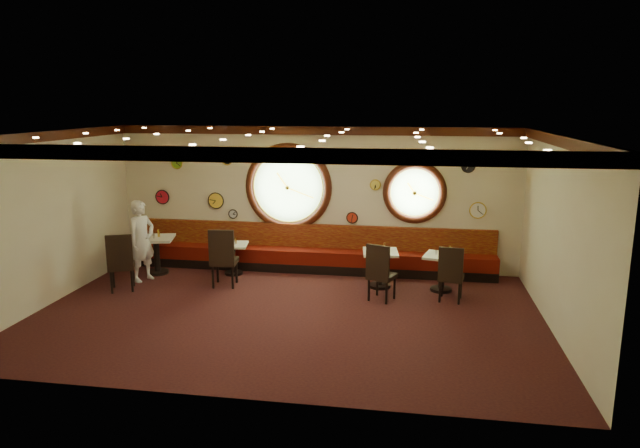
{
  "coord_description": "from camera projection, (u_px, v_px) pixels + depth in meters",
  "views": [
    {
      "loc": [
        2.12,
        -9.41,
        3.71
      ],
      "look_at": [
        0.47,
        0.8,
        1.5
      ],
      "focal_mm": 32.0,
      "sensor_mm": 36.0,
      "label": 1
    }
  ],
  "objects": [
    {
      "name": "condiment_a_bottle",
      "position": [
        159.0,
        233.0,
        12.49
      ],
      "size": [
        0.05,
        0.05,
        0.16
      ],
      "primitive_type": "cylinder",
      "color": "gold",
      "rests_on": "table_a"
    },
    {
      "name": "condiment_b_pepper",
      "position": [
        235.0,
        242.0,
        12.37
      ],
      "size": [
        0.04,
        0.04,
        0.1
      ],
      "primitive_type": "cylinder",
      "color": "#B9BABE",
      "rests_on": "table_b"
    },
    {
      "name": "condiment_c_bottle",
      "position": [
        384.0,
        246.0,
        11.61
      ],
      "size": [
        0.05,
        0.05,
        0.14
      ],
      "primitive_type": "cylinder",
      "color": "gold",
      "rests_on": "table_c"
    },
    {
      "name": "wall_clock_2",
      "position": [
        227.0,
        159.0,
        12.84
      ],
      "size": [
        0.24,
        0.03,
        0.24
      ],
      "primitive_type": "cylinder",
      "rotation": [
        1.57,
        0.0,
        0.0
      ],
      "color": "black",
      "rests_on": "wall_back"
    },
    {
      "name": "wall_left",
      "position": [
        49.0,
        219.0,
        10.56
      ],
      "size": [
        0.02,
        6.0,
        3.2
      ],
      "primitive_type": "cube",
      "color": "beige",
      "rests_on": "floor"
    },
    {
      "name": "condiment_a_salt",
      "position": [
        153.0,
        234.0,
        12.55
      ],
      "size": [
        0.04,
        0.04,
        0.1
      ],
      "primitive_type": "cylinder",
      "color": "silver",
      "rests_on": "table_a"
    },
    {
      "name": "table_a",
      "position": [
        157.0,
        251.0,
        12.52
      ],
      "size": [
        0.9,
        0.9,
        0.82
      ],
      "color": "black",
      "rests_on": "floor"
    },
    {
      "name": "porthole_right_glass",
      "position": [
        415.0,
        192.0,
        12.36
      ],
      "size": [
        1.1,
        0.02,
        1.1
      ],
      "primitive_type": "cylinder",
      "rotation": [
        1.57,
        0.0,
        0.0
      ],
      "color": "#8EBE72",
      "rests_on": "wall_back"
    },
    {
      "name": "wall_clock_5",
      "position": [
        375.0,
        185.0,
        12.43
      ],
      "size": [
        0.22,
        0.03,
        0.22
      ],
      "primitive_type": "cylinder",
      "rotation": [
        1.57,
        0.0,
        0.0
      ],
      "color": "#F4E251",
      "rests_on": "wall_back"
    },
    {
      "name": "condiment_d_bottle",
      "position": [
        450.0,
        250.0,
        11.37
      ],
      "size": [
        0.05,
        0.05,
        0.17
      ],
      "primitive_type": "cylinder",
      "color": "gold",
      "rests_on": "table_d"
    },
    {
      "name": "condiment_d_pepper",
      "position": [
        442.0,
        253.0,
        11.24
      ],
      "size": [
        0.04,
        0.04,
        0.1
      ],
      "primitive_type": "cylinder",
      "color": "silver",
      "rests_on": "table_d"
    },
    {
      "name": "condiment_a_pepper",
      "position": [
        154.0,
        236.0,
        12.36
      ],
      "size": [
        0.04,
        0.04,
        0.1
      ],
      "primitive_type": "cylinder",
      "color": "silver",
      "rests_on": "table_a"
    },
    {
      "name": "wall_right",
      "position": [
        559.0,
        237.0,
        9.15
      ],
      "size": [
        0.02,
        6.0,
        3.2
      ],
      "primitive_type": "cube",
      "color": "beige",
      "rests_on": "floor"
    },
    {
      "name": "table_d",
      "position": [
        442.0,
        268.0,
        11.37
      ],
      "size": [
        0.82,
        0.82,
        0.75
      ],
      "color": "black",
      "rests_on": "floor"
    },
    {
      "name": "condiment_b_bottle",
      "position": [
        236.0,
        240.0,
        12.45
      ],
      "size": [
        0.04,
        0.04,
        0.14
      ],
      "primitive_type": "cylinder",
      "color": "gold",
      "rests_on": "table_b"
    },
    {
      "name": "porthole_left_ring",
      "position": [
        288.0,
        187.0,
        12.74
      ],
      "size": [
        1.61,
        0.03,
        1.61
      ],
      "primitive_type": "torus",
      "rotation": [
        1.57,
        0.0,
        0.0
      ],
      "color": "gold",
      "rests_on": "wall_back"
    },
    {
      "name": "chair_c",
      "position": [
        380.0,
        269.0,
        10.73
      ],
      "size": [
        0.61,
        0.61,
        0.69
      ],
      "rotation": [
        0.0,
        0.0,
        -0.39
      ],
      "color": "black",
      "rests_on": "floor"
    },
    {
      "name": "table_c",
      "position": [
        380.0,
        264.0,
        11.59
      ],
      "size": [
        0.77,
        0.77,
        0.76
      ],
      "color": "black",
      "rests_on": "floor"
    },
    {
      "name": "chair_a",
      "position": [
        121.0,
        259.0,
        11.29
      ],
      "size": [
        0.65,
        0.65,
        0.73
      ],
      "rotation": [
        0.0,
        0.0,
        0.41
      ],
      "color": "black",
      "rests_on": "floor"
    },
    {
      "name": "wall_clock_9",
      "position": [
        216.0,
        201.0,
        13.09
      ],
      "size": [
        0.36,
        0.03,
        0.36
      ],
      "primitive_type": "cylinder",
      "rotation": [
        1.57,
        0.0,
        0.0
      ],
      "color": "yellow",
      "rests_on": "wall_back"
    },
    {
      "name": "wall_clock_7",
      "position": [
        468.0,
        166.0,
        12.03
      ],
      "size": [
        0.28,
        0.03,
        0.28
      ],
      "primitive_type": "cylinder",
      "rotation": [
        1.57,
        0.0,
        0.0
      ],
      "color": "black",
      "rests_on": "wall_back"
    },
    {
      "name": "porthole_left_glass",
      "position": [
        288.0,
        187.0,
        12.79
      ],
      "size": [
        1.66,
        0.02,
        1.66
      ],
      "primitive_type": "cylinder",
      "rotation": [
        1.57,
        0.0,
        0.0
      ],
      "color": "#8EBE72",
      "rests_on": "wall_back"
    },
    {
      "name": "banquette_seat",
      "position": [
        313.0,
        256.0,
        12.74
      ],
      "size": [
        8.0,
        0.55,
        0.3
      ],
      "primitive_type": "cube",
      "color": "#540D07",
      "rests_on": "banquette_base"
    },
    {
      "name": "waiter",
      "position": [
        142.0,
        241.0,
        11.97
      ],
      "size": [
        0.63,
        0.74,
        1.72
      ],
      "primitive_type": "imported",
      "rotation": [
        0.0,
        0.0,
        1.16
      ],
      "color": "white",
      "rests_on": "floor"
    },
    {
      "name": "molding_left",
      "position": [
        43.0,
        137.0,
        10.23
      ],
      "size": [
        0.1,
        6.0,
        0.18
      ],
      "primitive_type": "cube",
      "color": "#39150A",
      "rests_on": "wall_back"
    },
    {
      "name": "ceiling",
      "position": [
        284.0,
        134.0,
        9.52
      ],
      "size": [
        9.0,
        6.0,
        0.02
      ],
      "primitive_type": "cube",
      "color": "gold",
      "rests_on": "wall_back"
    },
    {
      "name": "molding_right",
      "position": [
        564.0,
        142.0,
        8.84
      ],
      "size": [
        0.1,
        6.0,
        0.18
      ],
      "primitive_type": "cube",
      "color": "#39150A",
      "rests_on": "wall_back"
    },
    {
      "name": "chair_d",
      "position": [
        451.0,
        270.0,
        10.69
      ],
      "size": [
        0.52,
        0.52,
        0.67
      ],
      "rotation": [
        0.0,
        0.0,
        -0.16
      ],
      "color": "black",
      "rests_on": "floor"
    },
    {
      "name": "wall_back",
      "position": [
        315.0,
        199.0,
        12.75
      ],
      "size": [
        9.0,
        0.02,
        3.2
      ],
      "primitive_type": "cube",
      "color": "beige",
      "rests_on": "floor"
    },
    {
      "name": "condiment_c_salt",
      "position": [
        375.0,
        249.0,
        11.53
      ],
      "size": [
        0.03,
        0.03,
        0.09
      ],
      "primitive_type": "cylinder",
      "color": "#BCBBC0",
      "rests_on": "table_c"
    },
    {
      "name": "wall_clock_0",
      "position": [
        352.0,
        218.0,
        12.66
      ],
      "size": [
        0.24,
        0.03,
        0.24
      ],
      "primitive_type": "cylinder",
      "rotation": [
        1.57,
        0.0,
        0.0
      ],
      "color": "red",
      "rests_on": "wall_back"
    },
    {
      "name": "table_b",
      "position": [
        233.0,
        255.0,
        12.48
      ],
      "size": [
        0.71,
        0.71,
        0.69
      ],
      "color": "black",
      "rests_on": "floor"
    },
    {
      "name": "chair_b",
      "position": [
        223.0,
        254.0,
        11.54
      ],
      "size": [
        0.56,
        0.56,
        0.76
      ],
      "rotation": [
        0.0,
        0.0,
        0.1
      ],
      "color": "black",
      "rests_on": "floor"
    },
    {
      "name": "molding_front",
      "position": [
        229.0,
        155.0,
        6.69
      ],
      "size": [
        9.0,
        0.1,
        0.18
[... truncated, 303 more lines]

